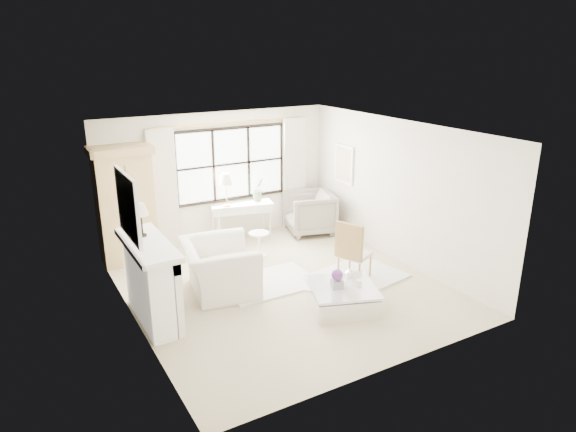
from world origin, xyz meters
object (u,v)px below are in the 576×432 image
at_px(club_armchair, 220,268).
at_px(coffee_table, 343,297).
at_px(console_table, 242,221).
at_px(armoire, 125,204).

height_order(club_armchair, coffee_table, club_armchair).
bearing_deg(console_table, club_armchair, -110.48).
distance_m(club_armchair, coffee_table, 2.11).
height_order(console_table, club_armchair, club_armchair).
distance_m(console_table, club_armchair, 2.48).
distance_m(console_table, coffee_table, 3.59).
height_order(armoire, coffee_table, armoire).
xyz_separation_m(console_table, coffee_table, (0.07, -3.58, -0.22)).
bearing_deg(club_armchair, console_table, -23.19).
bearing_deg(armoire, club_armchair, -63.56).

